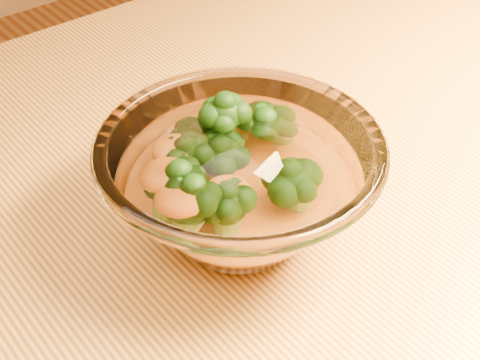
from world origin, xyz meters
The scene contains 4 objects.
table centered at (0.00, 0.00, 0.65)m, with size 1.20×0.80×0.75m.
glass_bowl centered at (-0.05, 0.01, 0.80)m, with size 0.20×0.20×0.09m.
cheese_sauce centered at (-0.05, 0.01, 0.78)m, with size 0.12×0.12×0.03m, color orange.
broccoli_heap centered at (-0.06, 0.02, 0.81)m, with size 0.13×0.12×0.07m.
Camera 1 is at (-0.28, -0.27, 1.10)m, focal length 50.00 mm.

